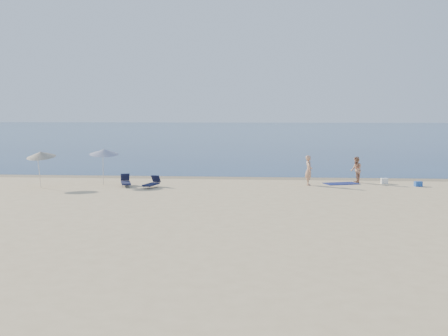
{
  "coord_description": "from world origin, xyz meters",
  "views": [
    {
      "loc": [
        -0.58,
        -16.85,
        4.42
      ],
      "look_at": [
        -3.25,
        16.0,
        1.0
      ],
      "focal_mm": 45.0,
      "sensor_mm": 36.0,
      "label": 1
    }
  ],
  "objects_px": {
    "person_right": "(356,170)",
    "umbrella_near": "(104,152)",
    "blue_cooler": "(418,184)",
    "person_left": "(309,170)"
  },
  "relations": [
    {
      "from": "person_right",
      "to": "umbrella_near",
      "type": "bearing_deg",
      "value": -86.32
    },
    {
      "from": "person_right",
      "to": "blue_cooler",
      "type": "distance_m",
      "value": 3.67
    },
    {
      "from": "person_right",
      "to": "umbrella_near",
      "type": "relative_size",
      "value": 0.71
    },
    {
      "from": "blue_cooler",
      "to": "umbrella_near",
      "type": "bearing_deg",
      "value": 168.68
    },
    {
      "from": "person_left",
      "to": "person_right",
      "type": "bearing_deg",
      "value": -70.68
    },
    {
      "from": "blue_cooler",
      "to": "umbrella_near",
      "type": "distance_m",
      "value": 18.52
    },
    {
      "from": "blue_cooler",
      "to": "person_left",
      "type": "bearing_deg",
      "value": 166.76
    },
    {
      "from": "person_left",
      "to": "umbrella_near",
      "type": "height_order",
      "value": "umbrella_near"
    },
    {
      "from": "person_right",
      "to": "umbrella_near",
      "type": "xyz_separation_m",
      "value": [
        -15.06,
        -1.86,
        1.14
      ]
    },
    {
      "from": "person_right",
      "to": "umbrella_near",
      "type": "distance_m",
      "value": 15.22
    }
  ]
}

